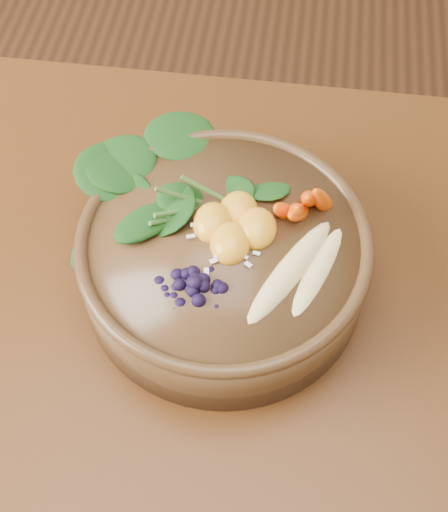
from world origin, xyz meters
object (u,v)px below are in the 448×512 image
Objects in this scene: stoneware_bowl at (224,262)px; mandarin_cluster at (235,217)px; dining_table at (136,438)px; kale_heap at (213,167)px; carrot_cluster at (310,178)px; blueberry_pile at (196,276)px; banana_halves at (305,263)px.

mandarin_cluster reaches higher than stoneware_bowl.
kale_heap reaches higher than dining_table.
dining_table is at bearing -116.79° from mandarin_cluster.
kale_heap is at bearing -169.49° from carrot_cluster.
blueberry_pile is (-0.02, -0.06, 0.06)m from stoneware_bowl.
kale_heap is 0.10m from carrot_cluster.
mandarin_cluster is at bearing 69.94° from blueberry_pile.
blueberry_pile is (0.00, -0.13, -0.00)m from kale_heap.
kale_heap is at bearing 91.01° from blueberry_pile.
blueberry_pile is at bearing -107.93° from stoneware_bowl.
dining_table is at bearing -103.77° from kale_heap.
kale_heap is 1.26× the size of banana_halves.
mandarin_cluster is 0.69× the size of blueberry_pile.
carrot_cluster is at bearing 35.52° from stoneware_bowl.
kale_heap is at bearing 117.42° from mandarin_cluster.
dining_table is 20.47× the size of carrot_cluster.
stoneware_bowl is 0.10m from banana_halves.
banana_halves is (0.10, -0.10, -0.01)m from kale_heap.
kale_heap reaches higher than banana_halves.
kale_heap is 0.14m from banana_halves.
blueberry_pile reaches higher than dining_table.
kale_heap is (0.05, 0.22, 0.19)m from dining_table.
carrot_cluster is 0.87× the size of mandarin_cluster.
blueberry_pile is at bearing -88.99° from kale_heap.
blueberry_pile is (-0.09, -0.11, -0.02)m from carrot_cluster.
dining_table is 5.65× the size of stoneware_bowl.
dining_table is 0.21m from stoneware_bowl.
mandarin_cluster is at bearing -62.58° from kale_heap.
banana_halves reaches higher than dining_table.
stoneware_bowl is 1.53× the size of kale_heap.
banana_halves is 1.64× the size of mandarin_cluster.
mandarin_cluster is at bearing 63.21° from dining_table.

